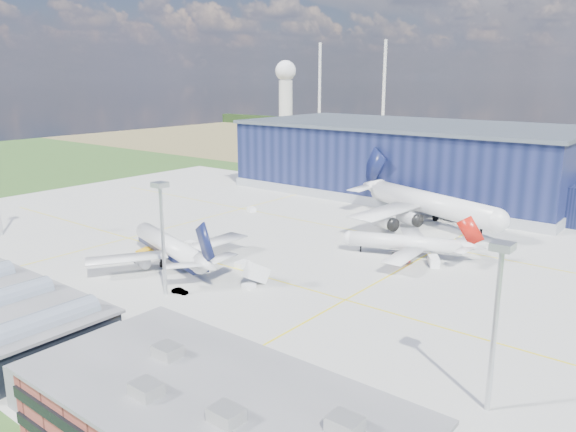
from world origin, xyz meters
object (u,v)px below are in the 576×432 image
Objects in this scene: airliner_red at (405,235)px; gse_van_a at (194,246)px; gse_tug_c at (483,225)px; gse_van_c at (350,427)px; light_mast_center at (162,220)px; airliner_widebody at (432,192)px; airliner_navy at (170,236)px; gse_tug_b at (204,349)px; airstair at (257,277)px; gse_cart_b at (252,210)px; gse_van_b at (434,261)px; light_mast_east at (497,300)px; car_a at (154,353)px; gse_cart_a at (242,264)px; hangar at (415,163)px; ops_building at (214,429)px; gse_tug_a at (145,253)px; car_b at (180,291)px.

airliner_red is 52.57m from gse_van_a.
gse_van_c is (22.84, -108.00, 0.62)m from gse_tug_c.
light_mast_center is 87.01m from airliner_widebody.
airliner_navy reaches higher than gse_tug_b.
gse_van_a is at bearing 175.41° from airstair.
gse_cart_b is at bearing 31.68° from gse_van_c.
airliner_widebody is 39.66m from gse_van_b.
light_mast_east is 6.37× the size of car_a.
light_mast_center is 26.34m from gse_cart_a.
gse_van_b reaches higher than car_a.
hangar is 51.01× the size of gse_tug_c.
gse_cart_a is at bearing 130.58° from ops_building.
gse_cart_b is 0.63× the size of gse_van_c.
light_mast_center reaches higher than gse_van_b.
gse_cart_a is (0.62, 21.82, -14.73)m from light_mast_center.
gse_tug_b is 0.84× the size of gse_cart_b.
car_a is (-7.21, -70.00, -4.94)m from airliner_red.
light_mast_east is 24.10m from gse_van_c.
gse_cart_a is (-17.10, -63.18, -9.10)m from airliner_widebody.
gse_tug_a is 1.46× the size of gse_tug_b.
light_mast_east is 97.43m from airliner_widebody.
gse_tug_a is at bearing 179.09° from gse_van_b.
car_b is at bearing 143.39° from ops_building.
airliner_widebody is 11.66× the size of gse_van_c.
gse_van_b reaches higher than car_b.
light_mast_center reaches higher than gse_van_c.
gse_van_c reaches higher than gse_van_a.
gse_cart_a is at bearing 161.27° from light_mast_east.
gse_van_a reaches higher than gse_tug_a.
airliner_widebody is at bearing -25.89° from gse_van_a.
gse_tug_b is at bearing -77.11° from hangar.
airliner_red is 9.63× the size of car_b.
gse_tug_b is at bearing 162.70° from airliner_navy.
gse_cart_a is at bearing 8.40° from car_a.
gse_tug_b is 7.72m from car_a.
gse_tug_a is at bearing 16.92° from airliner_navy.
gse_tug_c is at bearing 114.33° from gse_tug_b.
gse_tug_a is at bearing 171.55° from light_mast_east.
light_mast_center is 8.37× the size of gse_tug_b.
airliner_navy reaches higher than gse_cart_a.
light_mast_center is 0.38× the size of airliner_widebody.
airliner_red is at bearing -73.20° from gse_cart_b.
ops_building is 16.97m from gse_van_c.
gse_van_b is (17.00, -34.76, -8.72)m from airliner_widebody.
car_b is at bearing 44.70° from airliner_red.
light_mast_east is 4.67× the size of gse_van_a.
airstair is (18.03, -109.44, -9.92)m from hangar.
light_mast_east reaches higher than gse_van_c.
hangar is at bearing 94.33° from gse_cart_a.
gse_tug_c is at bearing 41.21° from gse_tug_a.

